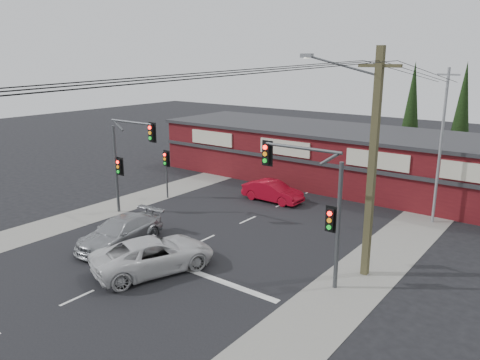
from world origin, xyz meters
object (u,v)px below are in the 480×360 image
Objects in this scene: silver_suv at (120,232)px; utility_pole at (370,157)px; red_sedan at (273,191)px; shop_building at (322,154)px; white_suv at (154,254)px.

utility_pole reaches higher than silver_suv.
red_sedan is at bearing 74.19° from silver_suv.
shop_building is 2.73× the size of utility_pole.
utility_pole is (7.77, 5.46, 4.62)m from white_suv.
shop_building reaches higher than red_sedan.
silver_suv is (-3.58, 0.95, -0.04)m from white_suv.
utility_pole is (11.35, 4.51, 4.65)m from silver_suv.
utility_pole reaches higher than shop_building.
shop_building is at bearing -64.94° from white_suv.
utility_pole is at bearing -56.24° from shop_building.
white_suv reaches higher than red_sedan.
silver_suv is at bearing -158.35° from utility_pole.
white_suv is 3.71m from silver_suv.
white_suv is 1.10× the size of silver_suv.
utility_pole is (9.36, -14.00, 3.26)m from shop_building.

